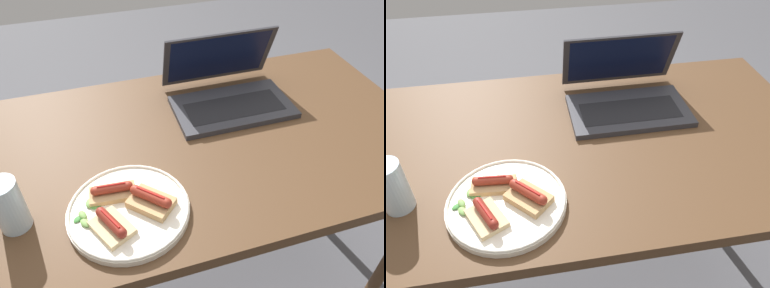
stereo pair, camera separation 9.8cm
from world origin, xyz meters
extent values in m
plane|color=#4C4C51|center=(0.00, 0.00, 0.00)|extent=(6.00, 6.00, 0.00)
cube|color=#4C331E|center=(0.00, 0.00, 0.75)|extent=(1.40, 0.77, 0.04)
cylinder|color=#4C331E|center=(0.62, 0.31, 0.36)|extent=(0.04, 0.04, 0.73)
cylinder|color=#4C331E|center=(-0.62, 0.31, 0.36)|extent=(0.04, 0.04, 0.73)
cube|color=#2D2D33|center=(0.16, 0.11, 0.77)|extent=(0.37, 0.21, 0.02)
cube|color=black|center=(0.16, 0.09, 0.78)|extent=(0.31, 0.12, 0.00)
cube|color=#2D2D33|center=(0.16, 0.25, 0.88)|extent=(0.37, 0.08, 0.19)
cube|color=#0C1433|center=(0.16, 0.25, 0.88)|extent=(0.34, 0.06, 0.17)
cylinder|color=silver|center=(-0.23, -0.21, 0.77)|extent=(0.29, 0.29, 0.02)
torus|color=silver|center=(-0.23, -0.21, 0.78)|extent=(0.28, 0.28, 0.01)
cube|color=tan|center=(-0.26, -0.16, 0.79)|extent=(0.11, 0.06, 0.01)
cylinder|color=maroon|center=(-0.26, -0.16, 0.81)|extent=(0.08, 0.03, 0.02)
sphere|color=maroon|center=(-0.22, -0.16, 0.81)|extent=(0.02, 0.02, 0.02)
sphere|color=maroon|center=(-0.30, -0.15, 0.81)|extent=(0.02, 0.02, 0.02)
cylinder|color=red|center=(-0.26, -0.16, 0.82)|extent=(0.07, 0.01, 0.00)
cube|color=#D6B784|center=(-0.28, -0.26, 0.79)|extent=(0.10, 0.12, 0.01)
cylinder|color=maroon|center=(-0.28, -0.26, 0.81)|extent=(0.06, 0.08, 0.02)
sphere|color=maroon|center=(-0.26, -0.29, 0.81)|extent=(0.02, 0.02, 0.02)
sphere|color=maroon|center=(-0.29, -0.22, 0.81)|extent=(0.02, 0.02, 0.02)
cylinder|color=red|center=(-0.28, -0.26, 0.82)|extent=(0.03, 0.06, 0.01)
cube|color=tan|center=(-0.18, -0.22, 0.79)|extent=(0.12, 0.12, 0.02)
cylinder|color=maroon|center=(-0.18, -0.22, 0.81)|extent=(0.08, 0.08, 0.02)
sphere|color=maroon|center=(-0.15, -0.25, 0.81)|extent=(0.02, 0.02, 0.02)
sphere|color=maroon|center=(-0.21, -0.18, 0.81)|extent=(0.02, 0.02, 0.02)
cylinder|color=red|center=(-0.18, -0.22, 0.82)|extent=(0.06, 0.06, 0.01)
ellipsoid|color=#709E4C|center=(-0.33, -0.23, 0.78)|extent=(0.03, 0.04, 0.01)
ellipsoid|color=#4C8E3D|center=(-0.31, -0.18, 0.78)|extent=(0.02, 0.02, 0.00)
ellipsoid|color=#709E4C|center=(-0.33, -0.20, 0.79)|extent=(0.03, 0.03, 0.01)
ellipsoid|color=#709E4C|center=(-0.32, -0.17, 0.79)|extent=(0.02, 0.03, 0.01)
ellipsoid|color=#387A33|center=(-0.35, -0.21, 0.78)|extent=(0.03, 0.03, 0.01)
ellipsoid|color=#2D662D|center=(-0.30, -0.18, 0.78)|extent=(0.02, 0.02, 0.00)
cylinder|color=silver|center=(-0.48, -0.17, 0.83)|extent=(0.07, 0.07, 0.13)
camera|label=1|loc=(-0.26, -0.79, 1.47)|focal=35.00mm
camera|label=2|loc=(-0.16, -0.81, 1.47)|focal=35.00mm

